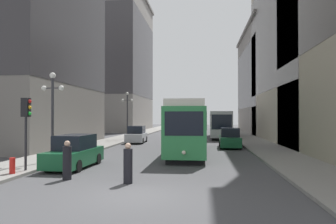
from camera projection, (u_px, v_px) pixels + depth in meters
ground_plane at (137, 196)px, 11.51m from camera, size 200.00×200.00×0.00m
sidewalk_left at (140, 133)px, 52.12m from camera, size 3.49×120.00×0.15m
sidewalk_right at (238, 134)px, 50.40m from camera, size 3.49×120.00×0.15m
streetcar at (189, 126)px, 24.67m from camera, size 2.64×13.16×3.89m
transit_bus at (220, 123)px, 42.44m from camera, size 2.75×12.17×3.45m
parked_car_left_near at (75, 152)px, 17.85m from camera, size 1.98×4.67×1.82m
parked_car_left_mid at (137, 135)px, 34.43m from camera, size 2.03×4.38×1.82m
parked_car_right_far at (230, 139)px, 28.99m from camera, size 1.97×4.38×1.82m
pedestrian_crossing_near at (128, 165)px, 13.60m from camera, size 0.39×0.39×1.72m
pedestrian_crossing_far at (67, 161)px, 14.44m from camera, size 0.39×0.39×1.76m
traffic_light_near_left at (26, 115)px, 16.04m from camera, size 0.47×0.36×3.63m
lamp_post_left_near at (53, 103)px, 19.31m from camera, size 1.41×0.36×5.36m
lamp_post_left_far at (127, 108)px, 38.27m from camera, size 1.41×0.36×5.62m
fire_hydrant at (12, 166)px, 15.10m from camera, size 0.26×0.26×0.75m
building_left_corner at (114, 62)px, 65.83m from camera, size 13.12×22.05×27.36m
building_left_midblock at (26, 22)px, 31.16m from camera, size 11.13×17.40×23.40m
building_right_corner at (314, 34)px, 35.42m from camera, size 10.71×24.24×23.37m
building_right_far at (286, 80)px, 54.37m from camera, size 14.08×23.25×17.57m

